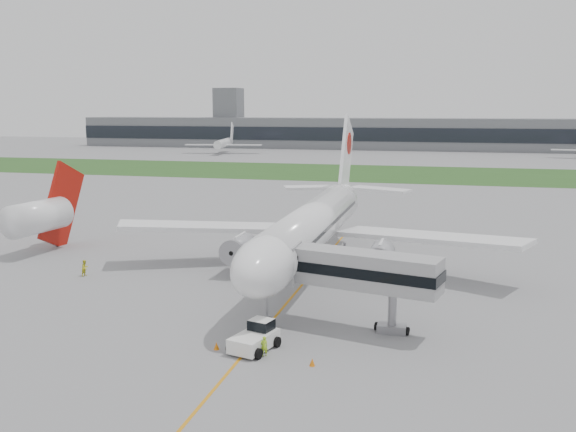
% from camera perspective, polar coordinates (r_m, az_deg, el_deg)
% --- Properties ---
extents(ground, '(600.00, 600.00, 0.00)m').
position_cam_1_polar(ground, '(70.23, 1.50, -5.86)').
color(ground, gray).
rests_on(ground, ground).
extents(apron_markings, '(70.00, 70.00, 0.04)m').
position_cam_1_polar(apron_markings, '(65.55, 0.54, -6.99)').
color(apron_markings, orange).
rests_on(apron_markings, ground).
extents(grass_strip, '(600.00, 50.00, 0.02)m').
position_cam_1_polar(grass_strip, '(187.58, 9.58, 3.75)').
color(grass_strip, '#29501E').
rests_on(grass_strip, ground).
extents(terminal_building, '(320.00, 22.30, 14.00)m').
position_cam_1_polar(terminal_building, '(296.54, 11.37, 7.16)').
color(terminal_building, slate).
rests_on(terminal_building, ground).
extents(control_tower, '(12.00, 12.00, 56.00)m').
position_cam_1_polar(control_tower, '(316.49, -5.25, 6.18)').
color(control_tower, slate).
rests_on(control_tower, ground).
extents(airliner, '(48.13, 53.95, 17.88)m').
position_cam_1_polar(airliner, '(73.62, 2.35, -0.62)').
color(airliner, white).
rests_on(airliner, ground).
extents(pushback_tug, '(3.72, 4.70, 2.17)m').
position_cam_1_polar(pushback_tug, '(51.22, -2.87, -10.66)').
color(pushback_tug, white).
rests_on(pushback_tug, ground).
extents(jet_bridge, '(15.29, 6.49, 6.98)m').
position_cam_1_polar(jet_bridge, '(54.87, 5.20, -4.75)').
color(jet_bridge, '#9D9EA0').
rests_on(jet_bridge, ground).
extents(safety_cone_left, '(0.44, 0.44, 0.61)m').
position_cam_1_polar(safety_cone_left, '(51.55, -6.38, -11.40)').
color(safety_cone_left, orange).
rests_on(safety_cone_left, ground).
extents(safety_cone_right, '(0.43, 0.43, 0.59)m').
position_cam_1_polar(safety_cone_right, '(48.27, 2.16, -12.85)').
color(safety_cone_right, orange).
rests_on(safety_cone_right, ground).
extents(ground_crew_near, '(0.69, 0.63, 1.59)m').
position_cam_1_polar(ground_crew_near, '(49.84, -2.14, -11.49)').
color(ground_crew_near, '#ABE426').
rests_on(ground_crew_near, ground).
extents(ground_crew_far, '(0.85, 1.01, 1.85)m').
position_cam_1_polar(ground_crew_far, '(75.86, -17.60, -4.43)').
color(ground_crew_far, yellow).
rests_on(ground_crew_far, ground).
extents(neighbor_aircraft, '(5.17, 15.15, 12.29)m').
position_cam_1_polar(neighbor_aircraft, '(89.53, -21.10, 0.06)').
color(neighbor_aircraft, '#A11209').
rests_on(neighbor_aircraft, ground).
extents(distant_aircraft_left, '(36.19, 33.18, 12.13)m').
position_cam_1_polar(distant_aircraft_left, '(268.24, -5.74, 5.56)').
color(distant_aircraft_left, white).
rests_on(distant_aircraft_left, ground).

